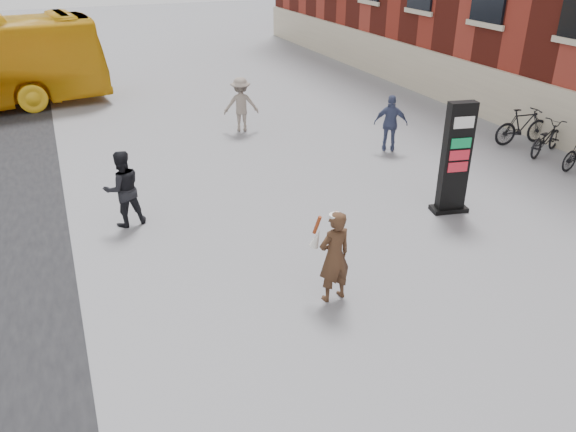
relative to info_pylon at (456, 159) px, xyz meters
name	(u,v)px	position (x,y,z in m)	size (l,w,h in m)	color
ground	(350,272)	(-3.50, -1.52, -1.33)	(100.00, 100.00, 0.00)	#9E9EA3
info_pylon	(456,159)	(0.00, 0.00, 0.00)	(0.92, 0.58, 2.66)	black
woman	(334,255)	(-4.22, -2.17, -0.43)	(0.72, 0.67, 1.75)	#3F2819
pedestrian_a	(123,189)	(-7.23, 2.27, -0.45)	(0.86, 0.67, 1.77)	black
pedestrian_b	(241,104)	(-2.61, 7.83, -0.43)	(1.16, 0.67, 1.79)	gray
pedestrian_c	(391,123)	(0.94, 4.21, -0.47)	(1.01, 0.42, 1.72)	#41496D
bike_6	(546,138)	(5.10, 2.14, -0.84)	(0.65, 1.85, 0.97)	black
bike_7	(522,126)	(5.10, 3.13, -0.76)	(0.54, 1.91, 1.15)	black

